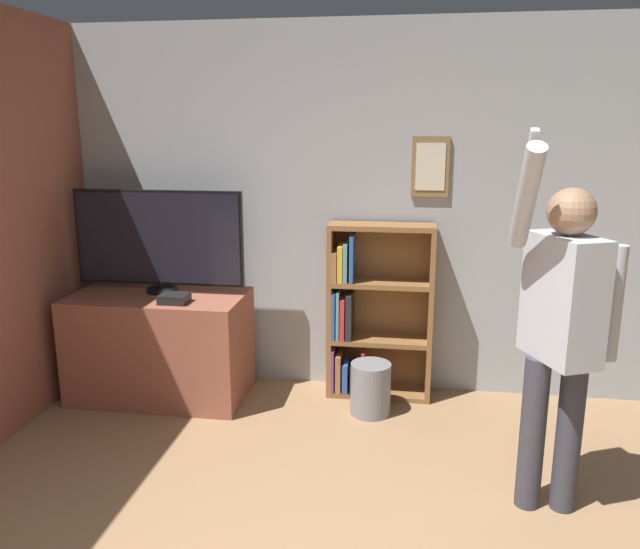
# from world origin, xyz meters

# --- Properties ---
(wall_back) EXTENTS (6.23, 0.09, 2.70)m
(wall_back) POSITION_xyz_m (0.00, 2.97, 1.35)
(wall_back) COLOR #9EA3A8
(wall_back) RESTS_ON ground_plane
(tv_ledge) EXTENTS (1.25, 0.67, 0.78)m
(tv_ledge) POSITION_xyz_m (-1.39, 2.52, 0.39)
(tv_ledge) COLOR #93513D
(tv_ledge) RESTS_ON ground_plane
(television) EXTENTS (1.25, 0.22, 0.75)m
(television) POSITION_xyz_m (-1.39, 2.60, 1.17)
(television) COLOR black
(television) RESTS_ON tv_ledge
(game_console) EXTENTS (0.19, 0.16, 0.06)m
(game_console) POSITION_xyz_m (-1.19, 2.34, 0.81)
(game_console) COLOR black
(game_console) RESTS_ON tv_ledge
(bookshelf) EXTENTS (0.76, 0.28, 1.29)m
(bookshelf) POSITION_xyz_m (0.13, 2.79, 0.61)
(bookshelf) COLOR brown
(bookshelf) RESTS_ON ground_plane
(person) EXTENTS (0.55, 0.55, 1.96)m
(person) POSITION_xyz_m (1.16, 1.48, 1.02)
(person) COLOR #383842
(person) RESTS_ON ground_plane
(waste_bin) EXTENTS (0.28, 0.28, 0.37)m
(waste_bin) POSITION_xyz_m (0.17, 2.44, 0.18)
(waste_bin) COLOR gray
(waste_bin) RESTS_ON ground_plane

